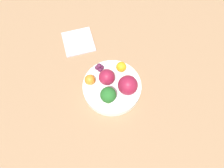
{
  "coord_description": "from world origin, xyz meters",
  "views": [
    {
      "loc": [
        0.03,
        0.3,
        0.69
      ],
      "look_at": [
        0.0,
        0.0,
        0.06
      ],
      "focal_mm": 35.0,
      "sensor_mm": 36.0,
      "label": 1
    }
  ],
  "objects_px": {
    "bowl": "(112,87)",
    "apple_red": "(107,77)",
    "orange_front": "(121,67)",
    "grape_cluster": "(99,67)",
    "apple_green": "(128,85)",
    "broccoli": "(108,95)",
    "orange_back": "(90,80)",
    "napkin": "(78,42)"
  },
  "relations": [
    {
      "from": "broccoli",
      "to": "napkin",
      "type": "bearing_deg",
      "value": -70.06
    },
    {
      "from": "napkin",
      "to": "grape_cluster",
      "type": "bearing_deg",
      "value": 117.47
    },
    {
      "from": "apple_red",
      "to": "broccoli",
      "type": "bearing_deg",
      "value": 89.32
    },
    {
      "from": "broccoli",
      "to": "grape_cluster",
      "type": "height_order",
      "value": "broccoli"
    },
    {
      "from": "bowl",
      "to": "orange_back",
      "type": "xyz_separation_m",
      "value": [
        0.07,
        -0.02,
        0.03
      ]
    },
    {
      "from": "bowl",
      "to": "apple_green",
      "type": "height_order",
      "value": "apple_green"
    },
    {
      "from": "grape_cluster",
      "to": "apple_green",
      "type": "bearing_deg",
      "value": 135.02
    },
    {
      "from": "apple_green",
      "to": "orange_front",
      "type": "height_order",
      "value": "apple_green"
    },
    {
      "from": "bowl",
      "to": "broccoli",
      "type": "bearing_deg",
      "value": 72.63
    },
    {
      "from": "bowl",
      "to": "grape_cluster",
      "type": "distance_m",
      "value": 0.08
    },
    {
      "from": "apple_red",
      "to": "grape_cluster",
      "type": "distance_m",
      "value": 0.05
    },
    {
      "from": "apple_green",
      "to": "napkin",
      "type": "height_order",
      "value": "apple_green"
    },
    {
      "from": "broccoli",
      "to": "grape_cluster",
      "type": "relative_size",
      "value": 2.2
    },
    {
      "from": "apple_green",
      "to": "napkin",
      "type": "bearing_deg",
      "value": -54.96
    },
    {
      "from": "apple_green",
      "to": "orange_back",
      "type": "height_order",
      "value": "apple_green"
    },
    {
      "from": "bowl",
      "to": "broccoli",
      "type": "distance_m",
      "value": 0.08
    },
    {
      "from": "orange_back",
      "to": "apple_red",
      "type": "bearing_deg",
      "value": 179.94
    },
    {
      "from": "apple_red",
      "to": "orange_back",
      "type": "height_order",
      "value": "apple_red"
    },
    {
      "from": "broccoli",
      "to": "napkin",
      "type": "relative_size",
      "value": 0.52
    },
    {
      "from": "broccoli",
      "to": "napkin",
      "type": "height_order",
      "value": "broccoli"
    },
    {
      "from": "bowl",
      "to": "apple_green",
      "type": "xyz_separation_m",
      "value": [
        -0.05,
        0.02,
        0.05
      ]
    },
    {
      "from": "bowl",
      "to": "apple_green",
      "type": "relative_size",
      "value": 3.05
    },
    {
      "from": "orange_back",
      "to": "apple_green",
      "type": "bearing_deg",
      "value": 162.61
    },
    {
      "from": "apple_red",
      "to": "apple_green",
      "type": "height_order",
      "value": "apple_green"
    },
    {
      "from": "napkin",
      "to": "orange_front",
      "type": "bearing_deg",
      "value": 134.4
    },
    {
      "from": "bowl",
      "to": "broccoli",
      "type": "height_order",
      "value": "broccoli"
    },
    {
      "from": "apple_green",
      "to": "napkin",
      "type": "distance_m",
      "value": 0.27
    },
    {
      "from": "bowl",
      "to": "apple_red",
      "type": "distance_m",
      "value": 0.05
    },
    {
      "from": "grape_cluster",
      "to": "broccoli",
      "type": "bearing_deg",
      "value": 99.94
    },
    {
      "from": "broccoli",
      "to": "apple_red",
      "type": "relative_size",
      "value": 1.31
    },
    {
      "from": "apple_red",
      "to": "orange_front",
      "type": "bearing_deg",
      "value": -142.93
    },
    {
      "from": "orange_front",
      "to": "broccoli",
      "type": "bearing_deg",
      "value": 64.28
    },
    {
      "from": "bowl",
      "to": "apple_red",
      "type": "height_order",
      "value": "apple_red"
    },
    {
      "from": "bowl",
      "to": "apple_green",
      "type": "distance_m",
      "value": 0.07
    },
    {
      "from": "apple_green",
      "to": "orange_front",
      "type": "xyz_separation_m",
      "value": [
        0.01,
        -0.07,
        -0.01
      ]
    },
    {
      "from": "apple_red",
      "to": "napkin",
      "type": "distance_m",
      "value": 0.21
    },
    {
      "from": "broccoli",
      "to": "orange_back",
      "type": "distance_m",
      "value": 0.09
    },
    {
      "from": "bowl",
      "to": "grape_cluster",
      "type": "relative_size",
      "value": 6.14
    },
    {
      "from": "napkin",
      "to": "apple_red",
      "type": "bearing_deg",
      "value": 116.65
    },
    {
      "from": "orange_front",
      "to": "bowl",
      "type": "bearing_deg",
      "value": 57.63
    },
    {
      "from": "orange_back",
      "to": "grape_cluster",
      "type": "xyz_separation_m",
      "value": [
        -0.03,
        -0.05,
        -0.01
      ]
    },
    {
      "from": "orange_front",
      "to": "grape_cluster",
      "type": "distance_m",
      "value": 0.07
    }
  ]
}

